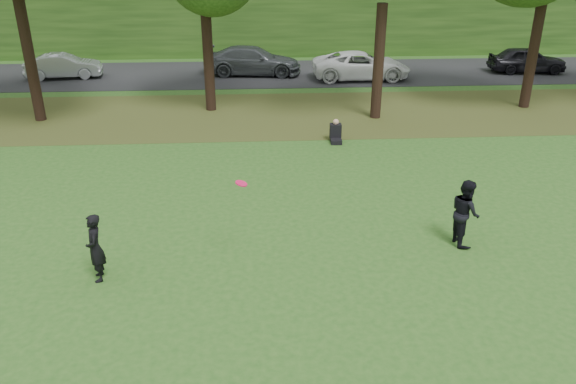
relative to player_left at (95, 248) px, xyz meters
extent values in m
plane|color=#245119|center=(4.62, -0.47, -0.79)|extent=(120.00, 120.00, 0.00)
cube|color=#453C18|center=(4.62, 12.53, -0.78)|extent=(60.00, 7.00, 0.01)
cube|color=black|center=(4.62, 20.53, -0.78)|extent=(70.00, 7.00, 0.02)
cube|color=#1D3E11|center=(4.62, 26.53, 1.71)|extent=(70.00, 3.00, 5.00)
imported|color=black|center=(0.00, 0.00, 0.00)|extent=(0.50, 0.65, 1.57)
imported|color=black|center=(8.59, 1.11, 0.06)|extent=(0.68, 0.85, 1.68)
imported|color=#9A9DA1|center=(-6.64, 20.03, -0.12)|extent=(4.06, 1.85, 1.29)
imported|color=#404448|center=(3.52, 20.28, -0.01)|extent=(5.43, 2.70, 1.52)
imported|color=silver|center=(9.27, 18.85, -0.05)|extent=(5.17, 2.40, 1.44)
imported|color=black|center=(18.82, 19.88, -0.06)|extent=(4.23, 1.93, 1.41)
cylinder|color=#F21454|center=(3.21, 0.43, 1.26)|extent=(0.36, 0.37, 0.12)
cube|color=black|center=(6.52, 8.71, -0.71)|extent=(0.42, 0.57, 0.16)
cube|color=black|center=(6.53, 8.99, -0.43)|extent=(0.43, 0.35, 0.56)
sphere|color=tan|center=(6.53, 8.99, -0.07)|extent=(0.22, 0.22, 0.22)
cylinder|color=black|center=(-5.38, 12.33, 1.76)|extent=(0.44, 0.44, 5.08)
cylinder|color=black|center=(1.62, 13.43, 1.27)|extent=(0.44, 0.44, 4.12)
cylinder|color=black|center=(8.62, 11.83, 1.52)|extent=(0.44, 0.44, 4.62)
cylinder|color=black|center=(15.62, 13.03, 1.44)|extent=(0.44, 0.44, 4.45)
camera|label=1|loc=(3.54, -10.83, 6.14)|focal=35.00mm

